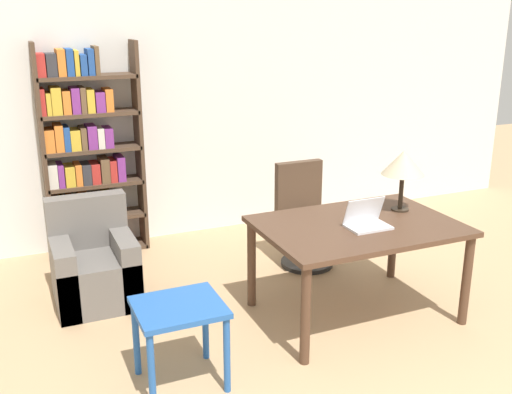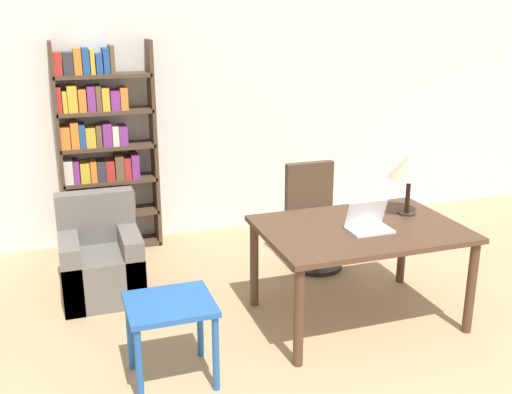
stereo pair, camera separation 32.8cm
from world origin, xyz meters
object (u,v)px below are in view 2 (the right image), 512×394
armchair (101,263)px  table_lamp (410,167)px  office_chair (314,220)px  desk (360,238)px  side_table_blue (170,316)px  laptop (368,224)px  bookshelf (100,155)px

armchair → table_lamp: bearing=-21.2°
armchair → office_chair: bearing=0.6°
desk → side_table_blue: bearing=-167.3°
laptop → office_chair: laptop is taller
laptop → bookshelf: (-1.73, 2.22, 0.16)m
armchair → bookshelf: size_ratio=0.42×
laptop → bookshelf: size_ratio=0.15×
laptop → office_chair: size_ratio=0.33×
bookshelf → desk: bearing=-51.3°
desk → office_chair: 1.10m
desk → bookshelf: 2.75m
desk → office_chair: (0.11, 1.07, -0.23)m
side_table_blue → armchair: (-0.32, 1.39, -0.17)m
office_chair → bookshelf: size_ratio=0.47×
desk → armchair: armchair is taller
desk → armchair: 2.16m
bookshelf → laptop: bearing=-52.1°
desk → bookshelf: bookshelf is taller
laptop → side_table_blue: size_ratio=0.57×
office_chair → side_table_blue: (-1.63, -1.41, 0.02)m
desk → laptop: 0.16m
table_lamp → office_chair: size_ratio=0.51×
laptop → armchair: (-1.86, 1.13, -0.52)m
desk → side_table_blue: (-1.52, -0.34, -0.21)m
desk → armchair: bearing=150.4°
desk → bookshelf: size_ratio=0.73×
desk → office_chair: bearing=84.2°
laptop → desk: bearing=101.0°
armchair → side_table_blue: bearing=-77.0°
armchair → bookshelf: 1.28m
side_table_blue → armchair: armchair is taller
table_lamp → bookshelf: size_ratio=0.24×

